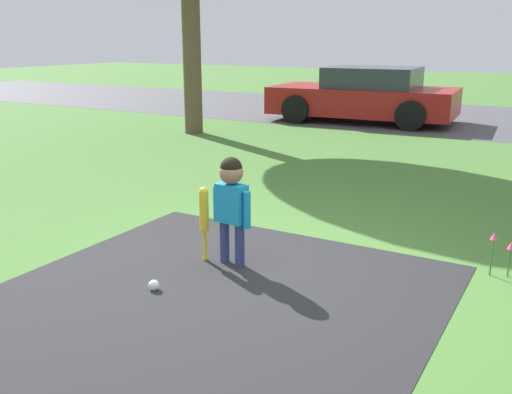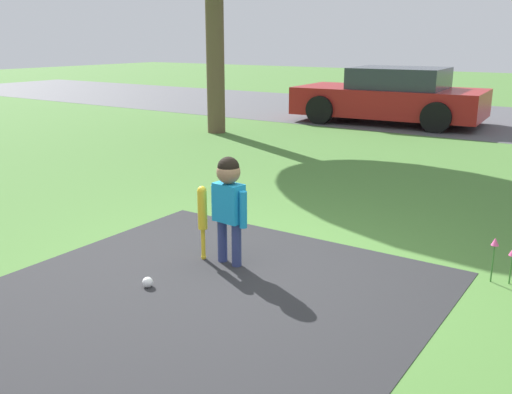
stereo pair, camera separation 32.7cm
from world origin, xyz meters
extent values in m
plane|color=#477533|center=(0.00, 0.00, 0.00)|extent=(60.00, 60.00, 0.00)
cube|color=#4C4C51|center=(0.00, 10.38, 0.00)|extent=(40.00, 6.00, 0.01)
cylinder|color=navy|center=(-0.55, 0.06, 0.19)|extent=(0.08, 0.08, 0.38)
cylinder|color=navy|center=(-0.39, 0.04, 0.19)|extent=(0.08, 0.08, 0.38)
cube|color=#198CC6|center=(-0.47, 0.05, 0.54)|extent=(0.26, 0.17, 0.32)
cylinder|color=#198CC6|center=(-0.62, 0.07, 0.51)|extent=(0.06, 0.06, 0.30)
cylinder|color=#198CC6|center=(-0.31, 0.03, 0.51)|extent=(0.06, 0.06, 0.30)
sphere|color=#997051|center=(-0.47, 0.05, 0.80)|extent=(0.20, 0.20, 0.20)
sphere|color=black|center=(-0.47, 0.05, 0.83)|extent=(0.18, 0.18, 0.18)
sphere|color=yellow|center=(-0.71, 0.01, 0.02)|extent=(0.04, 0.04, 0.04)
cylinder|color=yellow|center=(-0.71, 0.01, 0.14)|extent=(0.04, 0.04, 0.28)
cylinder|color=yellow|center=(-0.71, 0.01, 0.44)|extent=(0.08, 0.08, 0.34)
sphere|color=yellow|center=(-0.71, 0.01, 0.61)|extent=(0.08, 0.08, 0.08)
sphere|color=white|center=(-0.71, -0.68, 0.04)|extent=(0.08, 0.08, 0.08)
cube|color=maroon|center=(-2.45, 8.73, 0.47)|extent=(4.18, 2.18, 0.60)
cube|color=#2D333D|center=(-2.25, 8.74, 0.99)|extent=(2.06, 1.80, 0.45)
cylinder|color=black|center=(-3.63, 7.69, 0.31)|extent=(0.63, 0.23, 0.62)
cylinder|color=black|center=(-3.77, 9.57, 0.31)|extent=(0.63, 0.23, 0.62)
cylinder|color=black|center=(-1.13, 7.88, 0.31)|extent=(0.63, 0.23, 0.62)
cylinder|color=black|center=(-1.27, 9.77, 0.31)|extent=(0.63, 0.23, 0.62)
cylinder|color=brown|center=(-4.80, 5.48, 1.86)|extent=(0.35, 0.35, 3.72)
cylinder|color=#38702D|center=(1.58, 0.93, 0.12)|extent=(0.01, 0.01, 0.23)
cone|color=#E54C8C|center=(1.58, 0.93, 0.26)|extent=(0.06, 0.06, 0.06)
cylinder|color=#38702D|center=(1.45, 0.89, 0.15)|extent=(0.01, 0.01, 0.30)
cone|color=#E54C8C|center=(1.45, 0.89, 0.33)|extent=(0.06, 0.06, 0.06)
camera|label=1|loc=(1.93, -3.72, 1.84)|focal=40.00mm
camera|label=2|loc=(2.21, -3.55, 1.84)|focal=40.00mm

